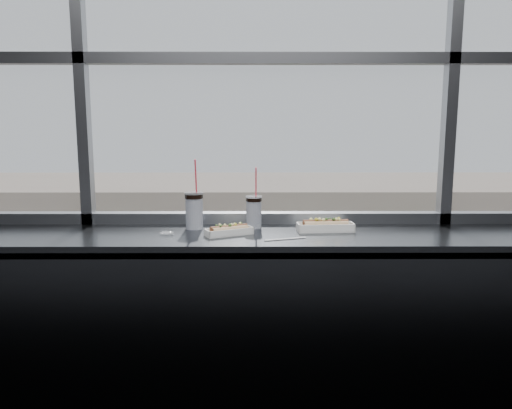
{
  "coord_description": "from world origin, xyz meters",
  "views": [
    {
      "loc": [
        -0.07,
        -1.26,
        1.66
      ],
      "look_at": [
        -0.06,
        1.23,
        1.25
      ],
      "focal_mm": 35.0,
      "sensor_mm": 36.0,
      "label": 1
    }
  ],
  "objects_px": {
    "hotdog_tray_left": "(229,230)",
    "car_far_a": "(69,332)",
    "pedestrian_a": "(139,310)",
    "tree_right": "(411,263)",
    "loose_straw": "(285,239)",
    "car_far_b": "(275,331)",
    "car_near_b": "(41,409)",
    "soda_cup_left": "(194,209)",
    "pedestrian_d": "(400,311)",
    "pedestrian_b": "(270,303)",
    "hotdog_tray_right": "(325,226)",
    "wrapper": "(167,233)",
    "car_far_c": "(462,331)",
    "tree_left": "(110,266)",
    "soda_cup_right": "(254,210)",
    "pedestrian_c": "(353,308)",
    "tree_center": "(292,265)"
  },
  "relations": [
    {
      "from": "hotdog_tray_left",
      "to": "tree_left",
      "type": "height_order",
      "value": "hotdog_tray_left"
    },
    {
      "from": "loose_straw",
      "to": "pedestrian_d",
      "type": "relative_size",
      "value": 0.1
    },
    {
      "from": "car_far_b",
      "to": "pedestrian_a",
      "type": "relative_size",
      "value": 2.54
    },
    {
      "from": "pedestrian_b",
      "to": "tree_center",
      "type": "distance_m",
      "value": 3.09
    },
    {
      "from": "hotdog_tray_left",
      "to": "car_far_a",
      "type": "bearing_deg",
      "value": 87.26
    },
    {
      "from": "hotdog_tray_left",
      "to": "car_near_b",
      "type": "relative_size",
      "value": 0.04
    },
    {
      "from": "hotdog_tray_left",
      "to": "car_far_a",
      "type": "distance_m",
      "value": 28.68
    },
    {
      "from": "soda_cup_right",
      "to": "pedestrian_b",
      "type": "distance_m",
      "value": 30.69
    },
    {
      "from": "car_far_b",
      "to": "pedestrian_a",
      "type": "height_order",
      "value": "pedestrian_a"
    },
    {
      "from": "car_far_b",
      "to": "car_far_c",
      "type": "distance_m",
      "value": 10.64
    },
    {
      "from": "soda_cup_right",
      "to": "car_far_a",
      "type": "height_order",
      "value": "soda_cup_right"
    },
    {
      "from": "soda_cup_left",
      "to": "pedestrian_d",
      "type": "relative_size",
      "value": 0.18
    },
    {
      "from": "pedestrian_b",
      "to": "tree_right",
      "type": "xyz_separation_m",
      "value": [
        8.99,
        -0.43,
        2.83
      ]
    },
    {
      "from": "hotdog_tray_right",
      "to": "soda_cup_left",
      "type": "bearing_deg",
      "value": 170.34
    },
    {
      "from": "loose_straw",
      "to": "pedestrian_b",
      "type": "height_order",
      "value": "loose_straw"
    },
    {
      "from": "car_near_b",
      "to": "pedestrian_d",
      "type": "relative_size",
      "value": 3.22
    },
    {
      "from": "soda_cup_right",
      "to": "pedestrian_c",
      "type": "distance_m",
      "value": 30.23
    },
    {
      "from": "pedestrian_c",
      "to": "tree_right",
      "type": "bearing_deg",
      "value": -79.21
    },
    {
      "from": "tree_right",
      "to": "pedestrian_b",
      "type": "bearing_deg",
      "value": 177.27
    },
    {
      "from": "hotdog_tray_right",
      "to": "pedestrian_b",
      "type": "bearing_deg",
      "value": 84.55
    },
    {
      "from": "hotdog_tray_left",
      "to": "car_far_c",
      "type": "xyz_separation_m",
      "value": [
        11.96,
        24.31,
        -11.1
      ]
    },
    {
      "from": "soda_cup_left",
      "to": "soda_cup_right",
      "type": "bearing_deg",
      "value": 3.73
    },
    {
      "from": "loose_straw",
      "to": "car_far_b",
      "type": "relative_size",
      "value": 0.04
    },
    {
      "from": "car_far_b",
      "to": "pedestrian_b",
      "type": "xyz_separation_m",
      "value": [
        -0.14,
        4.43,
        0.01
      ]
    },
    {
      "from": "wrapper",
      "to": "pedestrian_c",
      "type": "height_order",
      "value": "wrapper"
    },
    {
      "from": "car_far_b",
      "to": "car_near_b",
      "type": "height_order",
      "value": "car_near_b"
    },
    {
      "from": "car_near_b",
      "to": "pedestrian_c",
      "type": "relative_size",
      "value": 3.04
    },
    {
      "from": "car_far_b",
      "to": "car_near_b",
      "type": "relative_size",
      "value": 0.87
    },
    {
      "from": "soda_cup_right",
      "to": "pedestrian_a",
      "type": "distance_m",
      "value": 30.06
    },
    {
      "from": "car_far_b",
      "to": "tree_center",
      "type": "relative_size",
      "value": 1.04
    },
    {
      "from": "tree_left",
      "to": "tree_center",
      "type": "relative_size",
      "value": 0.99
    },
    {
      "from": "soda_cup_right",
      "to": "tree_right",
      "type": "relative_size",
      "value": 0.06
    },
    {
      "from": "car_far_b",
      "to": "car_far_a",
      "type": "height_order",
      "value": "car_far_b"
    },
    {
      "from": "hotdog_tray_right",
      "to": "wrapper",
      "type": "distance_m",
      "value": 0.82
    },
    {
      "from": "hotdog_tray_right",
      "to": "pedestrian_b",
      "type": "distance_m",
      "value": 30.73
    },
    {
      "from": "hotdog_tray_right",
      "to": "pedestrian_d",
      "type": "bearing_deg",
      "value": 68.0
    },
    {
      "from": "hotdog_tray_left",
      "to": "soda_cup_right",
      "type": "distance_m",
      "value": 0.23
    },
    {
      "from": "loose_straw",
      "to": "wrapper",
      "type": "relative_size",
      "value": 2.5
    },
    {
      "from": "loose_straw",
      "to": "car_far_b",
      "type": "bearing_deg",
      "value": 69.64
    },
    {
      "from": "tree_left",
      "to": "soda_cup_left",
      "type": "bearing_deg",
      "value": -72.47
    },
    {
      "from": "pedestrian_b",
      "to": "tree_right",
      "type": "height_order",
      "value": "tree_right"
    },
    {
      "from": "hotdog_tray_right",
      "to": "tree_left",
      "type": "xyz_separation_m",
      "value": [
        -9.59,
        28.22,
        -8.42
      ]
    },
    {
      "from": "loose_straw",
      "to": "pedestrian_a",
      "type": "xyz_separation_m",
      "value": [
        -7.34,
        27.3,
        -10.94
      ]
    },
    {
      "from": "soda_cup_left",
      "to": "tree_center",
      "type": "relative_size",
      "value": 0.07
    },
    {
      "from": "pedestrian_a",
      "to": "tree_right",
      "type": "distance_m",
      "value": 17.48
    },
    {
      "from": "soda_cup_right",
      "to": "hotdog_tray_right",
      "type": "bearing_deg",
      "value": -13.26
    },
    {
      "from": "car_far_c",
      "to": "car_near_b",
      "type": "xyz_separation_m",
      "value": [
        -20.52,
        -8.0,
        0.14
      ]
    },
    {
      "from": "car_far_a",
      "to": "tree_left",
      "type": "height_order",
      "value": "tree_left"
    },
    {
      "from": "car_far_c",
      "to": "car_near_b",
      "type": "bearing_deg",
      "value": 111.89
    },
    {
      "from": "hotdog_tray_left",
      "to": "car_near_b",
      "type": "distance_m",
      "value": 21.44
    }
  ]
}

